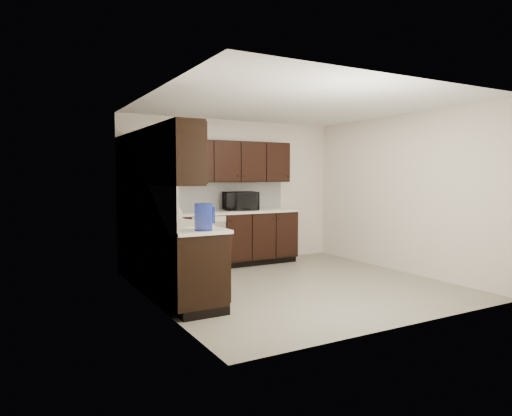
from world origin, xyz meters
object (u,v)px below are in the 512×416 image
Objects in this scene: sink at (181,230)px; storage_bin at (154,211)px; microwave at (241,201)px; blue_pitcher at (203,217)px; toaster_oven at (141,208)px.

sink reaches higher than storage_bin.
blue_pitcher is (-1.70, -2.44, -0.01)m from microwave.
microwave is at bearing 45.66° from sink.
toaster_oven is (-0.02, 1.68, 0.16)m from sink.
blue_pitcher is at bearing -90.03° from storage_bin.
blue_pitcher is at bearing -113.19° from microwave.
sink is 1.81× the size of storage_bin.
blue_pitcher is (-0.00, -1.85, 0.06)m from storage_bin.
microwave is at bearing 37.76° from blue_pitcher.
blue_pitcher is at bearing -74.83° from toaster_oven.
microwave is 2.98m from blue_pitcher.
storage_bin is (0.01, 1.17, 0.15)m from sink.
microwave reaches higher than sink.
blue_pitcher is at bearing -88.86° from sink.
storage_bin is at bearing 72.59° from blue_pitcher.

